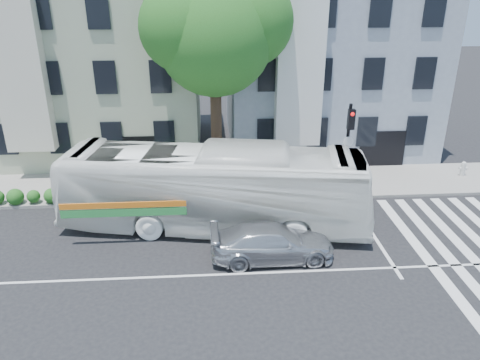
{
  "coord_description": "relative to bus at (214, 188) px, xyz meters",
  "views": [
    {
      "loc": [
        -0.36,
        -14.47,
        10.09
      ],
      "look_at": [
        0.85,
        3.22,
        2.4
      ],
      "focal_mm": 35.0,
      "sensor_mm": 36.0,
      "label": 1
    }
  ],
  "objects": [
    {
      "name": "ground",
      "position": [
        0.23,
        -3.71,
        -1.83
      ],
      "size": [
        120.0,
        120.0,
        0.0
      ],
      "primitive_type": "plane",
      "color": "black",
      "rests_on": "ground"
    },
    {
      "name": "sidewalk_far",
      "position": [
        0.23,
        4.29,
        -1.75
      ],
      "size": [
        80.0,
        4.0,
        0.15
      ],
      "primitive_type": "cube",
      "color": "gray",
      "rests_on": "ground"
    },
    {
      "name": "building_left",
      "position": [
        -6.77,
        11.29,
        3.67
      ],
      "size": [
        12.0,
        10.0,
        11.0
      ],
      "primitive_type": "cube",
      "color": "#A3AB8F",
      "rests_on": "ground"
    },
    {
      "name": "building_right",
      "position": [
        7.23,
        11.29,
        3.67
      ],
      "size": [
        12.0,
        10.0,
        11.0
      ],
      "primitive_type": "cube",
      "color": "gray",
      "rests_on": "ground"
    },
    {
      "name": "street_tree",
      "position": [
        0.29,
        5.03,
        6.0
      ],
      "size": [
        7.3,
        5.9,
        11.1
      ],
      "color": "#2D2116",
      "rests_on": "ground"
    },
    {
      "name": "bus",
      "position": [
        0.0,
        0.0,
        0.0
      ],
      "size": [
        5.11,
        13.45,
        3.66
      ],
      "primitive_type": "imported",
      "rotation": [
        0.0,
        0.0,
        1.41
      ],
      "color": "white",
      "rests_on": "ground"
    },
    {
      "name": "sedan",
      "position": [
        2.18,
        -2.7,
        -1.13
      ],
      "size": [
        2.06,
        4.83,
        1.39
      ],
      "primitive_type": "imported",
      "rotation": [
        0.0,
        0.0,
        1.59
      ],
      "color": "silver",
      "rests_on": "ground"
    },
    {
      "name": "hedge",
      "position": [
        -6.05,
        2.59,
        -1.33
      ],
      "size": [
        8.54,
        1.74,
        0.7
      ],
      "primitive_type": null,
      "rotation": [
        0.0,
        0.0,
        0.11
      ],
      "color": "#255C1E",
      "rests_on": "sidewalk_far"
    },
    {
      "name": "traffic_signal",
      "position": [
        6.45,
        2.56,
        1.22
      ],
      "size": [
        0.5,
        0.55,
        4.72
      ],
      "rotation": [
        0.0,
        0.0,
        0.06
      ],
      "color": "black",
      "rests_on": "ground"
    },
    {
      "name": "fire_hydrant",
      "position": [
        13.59,
        4.49,
        -1.26
      ],
      "size": [
        0.44,
        0.26,
        0.81
      ],
      "rotation": [
        0.0,
        0.0,
        -0.01
      ],
      "color": "silver",
      "rests_on": "sidewalk_far"
    }
  ]
}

